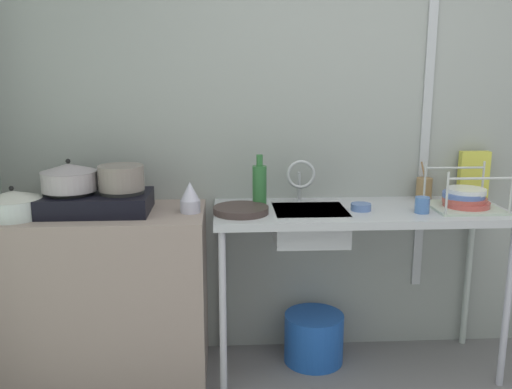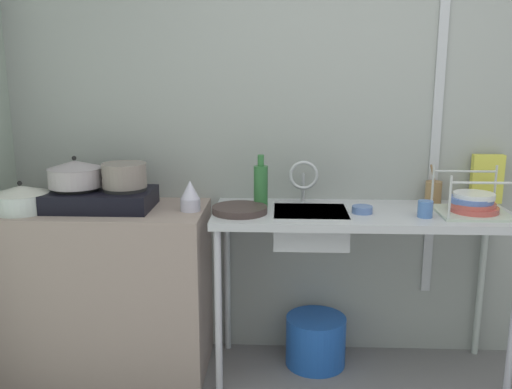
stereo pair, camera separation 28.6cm
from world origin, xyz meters
TOP-DOWN VIEW (x-y plane):
  - wall_back at (0.00, 1.70)m, footprint 4.92×0.10m
  - wall_metal_strip at (0.29, 1.65)m, footprint 0.05×0.01m
  - counter_concrete at (-1.49, 1.38)m, footprint 1.09×0.54m
  - counter_sink at (-0.13, 1.38)m, footprint 1.53×0.54m
  - stove at (-1.48, 1.38)m, footprint 0.54×0.35m
  - pot_on_left_burner at (-1.61, 1.38)m, footprint 0.28×0.28m
  - pot_on_right_burner at (-1.36, 1.38)m, footprint 0.23×0.23m
  - pot_beside_stove at (-1.87, 1.29)m, footprint 0.28×0.28m
  - percolator at (-1.01, 1.35)m, footprint 0.10×0.10m
  - sink_basin at (-0.39, 1.38)m, footprint 0.37×0.33m
  - faucet at (-0.43, 1.51)m, footprint 0.16×0.09m
  - frying_pan at (-0.75, 1.32)m, footprint 0.28×0.28m
  - dish_rack at (0.42, 1.35)m, footprint 0.34×0.33m
  - cup_by_rack at (0.16, 1.28)m, footprint 0.07×0.07m
  - small_bowl_on_drainboard at (-0.13, 1.34)m, footprint 0.10×0.10m
  - bottle_by_sink at (-0.65, 1.45)m, footprint 0.07×0.07m
  - cereal_box at (0.57, 1.61)m, footprint 0.17×0.06m
  - utensil_jar at (0.29, 1.59)m, footprint 0.09×0.09m
  - bucket_on_floor at (-0.34, 1.45)m, footprint 0.33×0.33m

SIDE VIEW (x-z plane):
  - bucket_on_floor at x=-0.34m, z-range 0.00..0.28m
  - counter_concrete at x=-1.49m, z-range 0.00..0.91m
  - sink_basin at x=-0.39m, z-range 0.74..0.91m
  - counter_sink at x=-0.13m, z-range 0.38..1.28m
  - frying_pan at x=-0.75m, z-range 0.91..0.94m
  - small_bowl_on_drainboard at x=-0.13m, z-range 0.91..0.94m
  - cup_by_rack at x=0.16m, z-range 0.91..0.99m
  - dish_rack at x=0.42m, z-range 0.84..1.07m
  - stove at x=-1.48m, z-range 0.90..1.02m
  - utensil_jar at x=0.29m, z-range 0.86..1.07m
  - pot_beside_stove at x=-1.87m, z-range 0.89..1.05m
  - percolator at x=-1.01m, z-range 0.90..1.06m
  - bottle_by_sink at x=-0.65m, z-range 0.88..1.16m
  - cereal_box at x=0.57m, z-range 0.91..1.17m
  - faucet at x=-0.43m, z-range 0.94..1.18m
  - pot_on_right_burner at x=-1.36m, z-range 1.02..1.15m
  - pot_on_left_burner at x=-1.61m, z-range 1.01..1.17m
  - wall_back at x=0.00m, z-range 0.00..2.48m
  - wall_metal_strip at x=0.29m, z-range 0.37..2.35m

